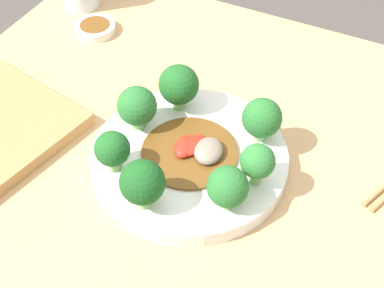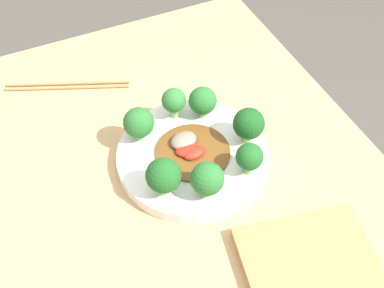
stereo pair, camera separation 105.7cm
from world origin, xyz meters
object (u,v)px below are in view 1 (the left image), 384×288
at_px(broccoli_east, 258,162).
at_px(broccoli_northwest, 179,85).
at_px(sauce_dish, 95,28).
at_px(plate, 192,160).
at_px(broccoli_northeast, 262,118).
at_px(stirfry_center, 195,151).
at_px(broccoli_west, 137,106).
at_px(broccoli_southwest, 112,149).
at_px(broccoli_southeast, 228,187).
at_px(broccoli_south, 142,183).

bearing_deg(broccoli_east, broccoli_northwest, 151.17).
height_order(broccoli_northwest, sauce_dish, broccoli_northwest).
xyz_separation_m(plate, broccoli_northwest, (-0.06, 0.08, 0.05)).
distance_m(broccoli_northeast, stirfry_center, 0.10).
xyz_separation_m(plate, broccoli_northeast, (0.07, 0.07, 0.05)).
distance_m(broccoli_northeast, broccoli_west, 0.17).
relative_size(broccoli_east, stirfry_center, 0.47).
distance_m(broccoli_east, broccoli_northeast, 0.08).
relative_size(broccoli_northwest, sauce_dish, 0.98).
bearing_deg(broccoli_southwest, broccoli_southeast, 4.10).
bearing_deg(plate, stirfry_center, 36.50).
bearing_deg(broccoli_west, broccoli_south, -56.89).
relative_size(broccoli_northeast, broccoli_west, 0.98).
height_order(plate, stirfry_center, stirfry_center).
xyz_separation_m(broccoli_east, stirfry_center, (-0.09, 0.01, -0.03)).
height_order(broccoli_southwest, stirfry_center, broccoli_southwest).
height_order(plate, broccoli_southwest, broccoli_southwest).
bearing_deg(stirfry_center, broccoli_southwest, -139.85).
xyz_separation_m(broccoli_southwest, broccoli_west, (-0.01, 0.08, 0.00)).
distance_m(broccoli_west, sauce_dish, 0.29).
relative_size(plate, broccoli_northwest, 3.79).
height_order(broccoli_southeast, sauce_dish, broccoli_southeast).
bearing_deg(broccoli_west, sauce_dish, 136.58).
xyz_separation_m(broccoli_south, sauce_dish, (-0.28, 0.31, -0.06)).
distance_m(stirfry_center, sauce_dish, 0.37).
xyz_separation_m(broccoli_southwest, broccoli_southeast, (0.16, 0.01, -0.00)).
bearing_deg(broccoli_southeast, broccoli_east, 69.52).
xyz_separation_m(broccoli_south, broccoli_northwest, (-0.04, 0.18, -0.00)).
bearing_deg(broccoli_southwest, broccoli_northeast, 42.61).
height_order(broccoli_east, broccoli_south, broccoli_south).
height_order(broccoli_east, stirfry_center, broccoli_east).
xyz_separation_m(broccoli_southwest, broccoli_northwest, (0.02, 0.15, 0.00)).
relative_size(broccoli_northeast, stirfry_center, 0.49).
height_order(broccoli_south, broccoli_northeast, broccoli_south).
bearing_deg(stirfry_center, sauce_dish, 145.45).
bearing_deg(broccoli_south, broccoli_southwest, 152.40).
bearing_deg(broccoli_northeast, broccoli_east, -72.83).
height_order(broccoli_southwest, broccoli_southeast, same).
xyz_separation_m(broccoli_west, broccoli_southeast, (0.17, -0.07, -0.00)).
relative_size(broccoli_northeast, broccoli_southeast, 1.06).
xyz_separation_m(plate, sauce_dish, (-0.30, 0.21, -0.00)).
height_order(plate, broccoli_west, broccoli_west).
relative_size(broccoli_southeast, sauce_dish, 0.84).
distance_m(broccoli_northeast, broccoli_northwest, 0.13).
xyz_separation_m(broccoli_east, broccoli_northwest, (-0.15, 0.08, 0.00)).
xyz_separation_m(broccoli_northwest, sauce_dish, (-0.24, 0.13, -0.06)).
bearing_deg(broccoli_west, plate, -9.66).
relative_size(plate, broccoli_west, 4.07).
bearing_deg(broccoli_southwest, sauce_dish, 128.05).
relative_size(broccoli_east, broccoli_southeast, 1.03).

